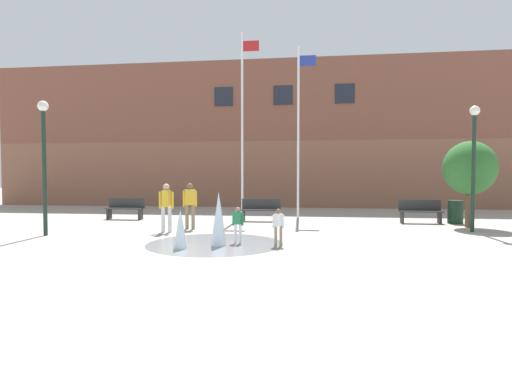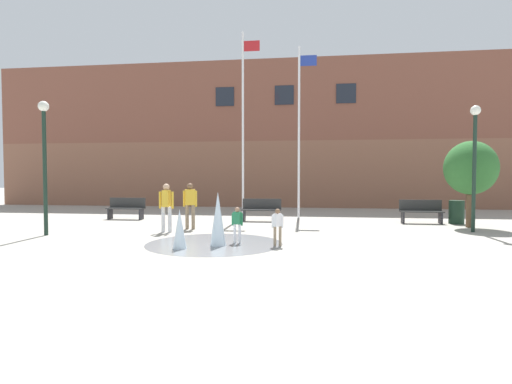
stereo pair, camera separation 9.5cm
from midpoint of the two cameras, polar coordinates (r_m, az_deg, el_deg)
name	(u,v)px [view 1 (the left image)]	position (r m, az deg, el deg)	size (l,w,h in m)	color
ground_plane	(223,288)	(6.74, -5.17, -13.54)	(100.00, 100.00, 0.00)	#9E998E
library_building	(286,138)	(26.42, 4.15, 7.70)	(36.00, 6.05, 8.66)	brown
splash_fountain	(208,227)	(10.58, -7.07, -4.98)	(3.71, 3.71, 1.42)	gray
park_bench_center	(125,208)	(17.87, -18.31, -2.18)	(1.60, 0.44, 0.91)	#28282D
park_bench_near_trashcan	(261,209)	(16.26, 0.55, -2.50)	(1.60, 0.44, 0.91)	#28282D
park_bench_far_right	(420,211)	(16.81, 22.27, -2.52)	(1.60, 0.44, 0.91)	#28282D
adult_in_red	(166,204)	(13.31, -12.89, -1.66)	(0.50, 0.35, 1.59)	silver
child_in_fountain	(278,224)	(10.47, 2.95, -4.62)	(0.31, 0.24, 0.99)	#89755B
adult_near_bench	(190,202)	(13.95, -9.61, -1.46)	(0.50, 0.31, 1.59)	#89755B
child_with_pink_shirt	(238,222)	(10.95, -2.85, -4.31)	(0.31, 0.19, 0.99)	silver
flagpole_left	(243,120)	(17.99, -2.04, 10.28)	(0.80, 0.10, 8.18)	silver
flagpole_right	(299,127)	(17.72, 6.00, 9.19)	(0.80, 0.10, 7.45)	silver
lamp_post_left_lane	(44,149)	(13.93, -28.21, 5.49)	(0.32, 0.32, 4.14)	#192D23
lamp_post_right_lane	(474,150)	(14.88, 28.53, 5.24)	(0.32, 0.32, 4.13)	#192D23
trash_can	(455,212)	(17.22, 26.46, -2.57)	(0.56, 0.56, 0.90)	#193323
street_tree_near_building	(470,168)	(16.15, 28.07, 3.00)	(1.79, 1.79, 3.08)	brown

